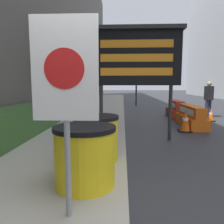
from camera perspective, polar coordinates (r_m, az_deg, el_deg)
The scene contains 14 objects.
ground_plane at distance 2.80m, azimuth 4.35°, elevation -26.14°, with size 120.00×120.00×0.00m, color #2D2D33.
hedge_strip at distance 5.70m, azimuth -26.28°, elevation -3.45°, with size 0.90×6.00×0.78m.
bare_tree at distance 9.24m, azimuth -13.95°, elevation 10.10°, with size 1.85×1.96×3.77m.
barrel_drum_foreground at distance 3.03m, azimuth -7.11°, elevation -11.27°, with size 0.84×0.84×0.82m.
barrel_drum_middle at distance 3.97m, azimuth -4.36°, elevation -6.79°, with size 0.84×0.84×0.82m.
warning_sign at distance 2.17m, azimuth -12.13°, elevation 7.58°, with size 0.65×0.08×2.02m.
message_board at distance 6.10m, azimuth 6.33°, elevation 13.97°, with size 2.51×0.36×3.07m.
jersey_barrier_orange_far at distance 8.61m, azimuth 19.90°, elevation -1.27°, with size 0.62×2.16×0.78m.
jersey_barrier_red_striped at distance 10.81m, azimuth 16.35°, elevation 0.55°, with size 0.65×1.65×0.80m.
traffic_cone_near at distance 7.54m, azimuth 18.57°, elevation -2.27°, with size 0.40×0.40×0.72m.
traffic_cone_mid at distance 10.11m, azimuth 24.42°, elevation -0.69°, with size 0.31×0.31×0.56m.
traffic_cone_far at distance 10.90m, azimuth 18.80°, elevation 0.38°, with size 0.37×0.37×0.67m.
traffic_light_near_curb at distance 16.29m, azimuth 6.46°, elevation 11.06°, with size 0.28×0.44×3.66m.
pedestrian_worker at distance 11.20m, azimuth 23.93°, elevation 3.81°, with size 0.30×0.46×1.70m.
Camera 1 is at (-0.08, -2.34, 1.54)m, focal length 35.00 mm.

